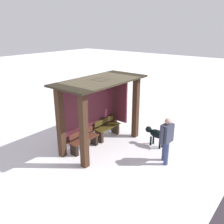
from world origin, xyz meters
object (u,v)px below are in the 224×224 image
(bench_left_inside, at_px, (84,141))
(person_walking, at_px, (166,137))
(dog, at_px, (156,134))
(bus_shelter, at_px, (99,102))
(bench_center_inside, at_px, (107,129))

(bench_left_inside, xyz_separation_m, person_walking, (1.03, -2.67, 0.56))
(dog, bearing_deg, bus_shelter, 122.24)
(bench_left_inside, bearing_deg, bus_shelter, -6.31)
(bench_center_inside, bearing_deg, bus_shelter, -171.53)
(bench_left_inside, bearing_deg, dog, -44.82)
(bus_shelter, relative_size, bench_left_inside, 2.86)
(bus_shelter, distance_m, bench_center_inside, 1.38)
(bench_left_inside, relative_size, bench_center_inside, 1.00)
(bench_center_inside, bearing_deg, dog, -72.94)
(bench_center_inside, xyz_separation_m, person_walking, (-0.26, -2.67, 0.54))
(dog, bearing_deg, bench_center_inside, 107.06)
(bench_left_inside, height_order, dog, bench_left_inside)
(dog, bearing_deg, bench_left_inside, 135.18)
(bus_shelter, distance_m, dog, 2.38)
(bench_center_inside, bearing_deg, bench_left_inside, 179.96)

